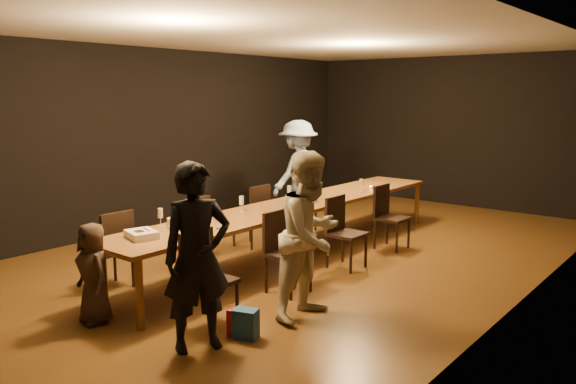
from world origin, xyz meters
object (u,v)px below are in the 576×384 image
Objects in this scene: chair_right_2 at (347,233)px; chair_left_0 at (109,249)px; table at (296,207)px; child at (93,273)px; man_blue at (298,173)px; chair_right_3 at (392,217)px; champagne_bottle at (189,205)px; woman_tan at (311,235)px; chair_left_3 at (300,203)px; plate_stack at (176,223)px; woman_birthday at (197,257)px; chair_right_1 at (289,253)px; birthday_cake at (142,234)px; ice_bucket at (310,194)px; chair_right_0 at (210,280)px; chair_left_2 at (251,215)px; chair_left_1 at (189,230)px.

chair_left_0 is (-1.70, -2.40, 0.00)m from chair_right_2.
child reaches higher than table.
chair_right_2 is 2.62m from man_blue.
chair_right_3 and chair_left_0 have the same top height.
man_blue is (-2.05, 0.38, 0.44)m from chair_right_3.
table is at bearing 77.68° from champagne_bottle.
woman_tan is at bearing 52.90° from child.
plate_stack is (0.67, -3.16, 0.34)m from chair_left_3.
man_blue is at bearing 106.04° from plate_stack.
chair_right_3 is at bearing 79.20° from man_blue.
chair_left_3 is at bearing 109.47° from child.
champagne_bottle is (-1.48, 1.20, 0.09)m from woman_birthday.
chair_right_2 is 0.92× the size of child.
chair_right_1 is 1.00× the size of chair_right_2.
plate_stack is (-0.18, -1.96, 0.10)m from table.
ice_bucket is (0.16, 2.72, 0.08)m from birthday_cake.
man_blue is 7.65× the size of ice_bucket.
chair_right_0 is at bearing -0.00° from chair_right_2.
child is (0.75, -0.67, 0.04)m from chair_left_0.
ice_bucket is (0.26, 2.18, 0.06)m from plate_stack.
chair_left_2 is 0.56× the size of woman_birthday.
chair_left_0 is 0.92× the size of child.
chair_right_0 is 1.16m from child.
birthday_cake is 1.67× the size of ice_bucket.
table is 1.66m from champagne_bottle.
chair_left_2 is (0.00, 2.40, 0.00)m from chair_left_0.
chair_right_3 is at bearing -35.31° from chair_left_1.
chair_left_1 is at bearing -125.22° from chair_right_0.
chair_left_3 is 0.56× the size of woman_birthday.
table is 5.94× the size of child.
man_blue is (-2.65, 3.17, 0.06)m from woman_tan.
birthday_cake is (-1.53, -0.91, -0.06)m from woman_tan.
man_blue reaches higher than chair_left_2.
chair_right_1 is 1.33m from plate_stack.
chair_left_0 is at bearing -180.00° from chair_left_3.
chair_left_1 is 2.56× the size of champagne_bottle.
woman_tan is at bearing -70.78° from chair_left_0.
woman_tan reaches higher than table.
chair_right_2 is (0.00, 2.40, 0.00)m from chair_right_0.
ice_bucket is (0.43, 1.82, -0.06)m from champagne_bottle.
child reaches higher than birthday_cake.
woman_tan is at bearing 8.97° from woman_birthday.
birthday_cake is at bearing 99.79° from woman_birthday.
woman_birthday reaches higher than champagne_bottle.
chair_right_1 is 2.08m from chair_left_2.
champagne_bottle reaches higher than chair_left_3.
man_blue reaches higher than chair_left_0.
woman_birthday is 1.30m from child.
chair_left_0 is 2.36× the size of birthday_cake.
chair_right_3 and chair_left_2 have the same top height.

